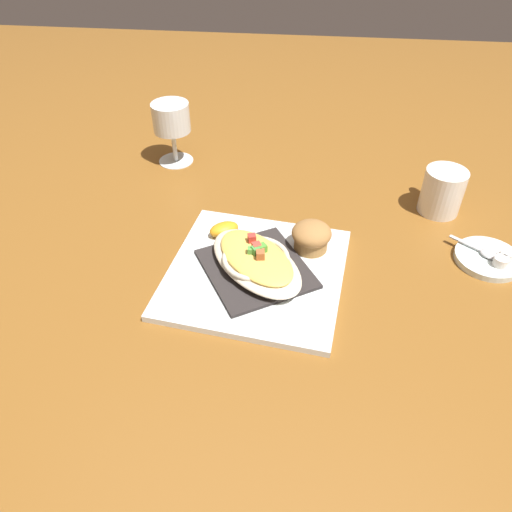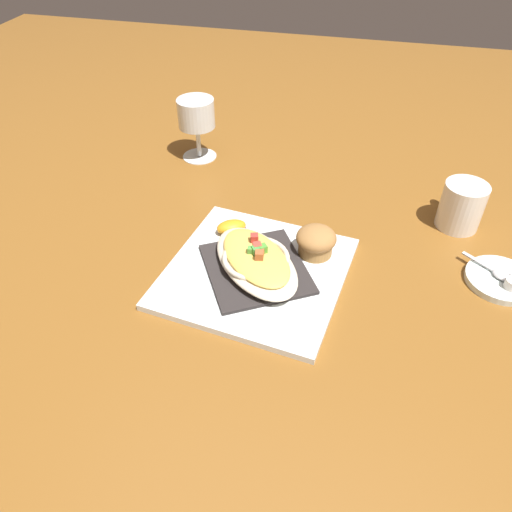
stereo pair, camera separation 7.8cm
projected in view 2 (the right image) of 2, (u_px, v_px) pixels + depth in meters
The scene contains 10 objects.
ground_plane at pixel (256, 275), 0.81m from camera, with size 2.60×2.60×0.00m, color brown.
square_plate at pixel (256, 273), 0.80m from camera, with size 0.28×0.28×0.01m, color white.
folded_napkin at pixel (256, 269), 0.80m from camera, with size 0.17×0.15×0.01m, color #2D2928.
gratin_dish at pixel (256, 260), 0.79m from camera, with size 0.22×0.21×0.04m.
muffin at pixel (316, 241), 0.82m from camera, with size 0.07×0.07×0.05m.
orange_garnish at pixel (233, 228), 0.87m from camera, with size 0.06×0.07×0.02m.
coffee_mug at pixel (460, 208), 0.89m from camera, with size 0.11×0.08×0.09m.
stemmed_glass at pixel (196, 117), 1.05m from camera, with size 0.08×0.08×0.13m.
creamer_saucer at pixel (500, 280), 0.79m from camera, with size 0.11×0.11×0.01m, color white.
spoon at pixel (499, 273), 0.79m from camera, with size 0.07×0.08×0.01m.
Camera 2 is at (0.58, 0.14, 0.55)m, focal length 34.38 mm.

